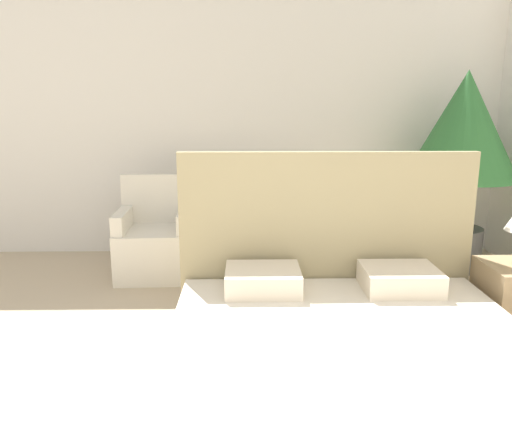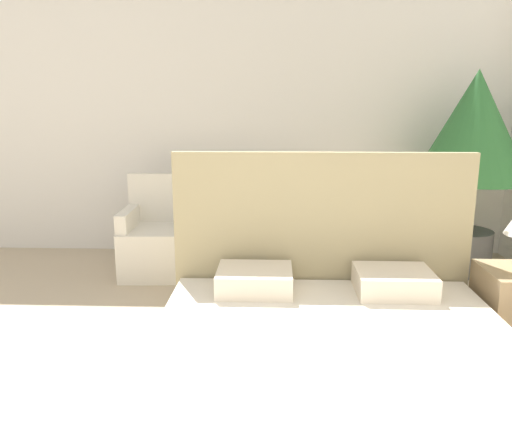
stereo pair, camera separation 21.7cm
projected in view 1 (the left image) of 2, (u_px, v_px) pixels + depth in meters
The scene contains 6 objects.
wall_back at pixel (232, 112), 5.04m from camera, with size 10.00×0.06×2.90m.
bed at pixel (351, 368), 2.49m from camera, with size 1.92×2.01×1.24m.
armchair_near_window_left at pixel (155, 245), 4.52m from camera, with size 0.67×0.64×0.89m.
armchair_near_window_right at pixel (255, 245), 4.53m from camera, with size 0.71×0.68×0.89m.
potted_palm at pixel (463, 138), 4.52m from camera, with size 0.99×0.99×1.83m.
side_table at pixel (205, 250), 4.51m from camera, with size 0.33×0.33×0.49m.
Camera 1 is at (0.14, -0.97, 1.53)m, focal length 35.00 mm.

